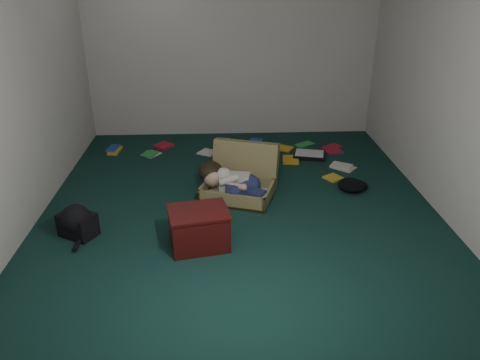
{
  "coord_description": "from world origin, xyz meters",
  "views": [
    {
      "loc": [
        -0.2,
        -4.33,
        2.3
      ],
      "look_at": [
        0.0,
        -0.15,
        0.35
      ],
      "focal_mm": 35.0,
      "sensor_mm": 36.0,
      "label": 1
    }
  ],
  "objects": [
    {
      "name": "floor",
      "position": [
        0.0,
        0.0,
        0.0
      ],
      "size": [
        4.5,
        4.5,
        0.0
      ],
      "primitive_type": "plane",
      "color": "#11302A",
      "rests_on": "ground"
    },
    {
      "name": "person",
      "position": [
        -0.07,
        0.12,
        0.2
      ],
      "size": [
        0.73,
        0.55,
        0.33
      ],
      "rotation": [
        0.0,
        0.0,
        -0.32
      ],
      "color": "beige",
      "rests_on": "suitcase"
    },
    {
      "name": "wall_right",
      "position": [
        2.0,
        0.0,
        1.3
      ],
      "size": [
        0.0,
        4.5,
        4.5
      ],
      "primitive_type": "plane",
      "rotation": [
        1.57,
        0.0,
        -1.57
      ],
      "color": "silver",
      "rests_on": "ground"
    },
    {
      "name": "wall_left",
      "position": [
        -2.0,
        0.0,
        1.3
      ],
      "size": [
        0.0,
        4.5,
        4.5
      ],
      "primitive_type": "plane",
      "rotation": [
        1.57,
        0.0,
        1.57
      ],
      "color": "silver",
      "rests_on": "ground"
    },
    {
      "name": "suitcase",
      "position": [
        0.03,
        0.28,
        0.16
      ],
      "size": [
        0.91,
        0.9,
        0.53
      ],
      "rotation": [
        0.0,
        0.0,
        -0.32
      ],
      "color": "olive",
      "rests_on": "floor"
    },
    {
      "name": "paper_tray",
      "position": [
        0.97,
        1.27,
        0.03
      ],
      "size": [
        0.46,
        0.39,
        0.06
      ],
      "rotation": [
        0.0,
        0.0,
        -0.24
      ],
      "color": "black",
      "rests_on": "floor"
    },
    {
      "name": "book_scatter",
      "position": [
        0.36,
        1.36,
        0.01
      ],
      "size": [
        3.18,
        1.75,
        0.02
      ],
      "color": "gold",
      "rests_on": "floor"
    },
    {
      "name": "backpack",
      "position": [
        -1.51,
        -0.54,
        0.12
      ],
      "size": [
        0.51,
        0.48,
        0.24
      ],
      "primitive_type": null,
      "rotation": [
        0.0,
        0.0,
        -0.52
      ],
      "color": "black",
      "rests_on": "floor"
    },
    {
      "name": "wall_front",
      "position": [
        0.0,
        -2.25,
        1.3
      ],
      "size": [
        4.5,
        0.0,
        4.5
      ],
      "primitive_type": "plane",
      "rotation": [
        -1.57,
        0.0,
        0.0
      ],
      "color": "silver",
      "rests_on": "ground"
    },
    {
      "name": "clothing_pile",
      "position": [
        1.27,
        0.37,
        0.06
      ],
      "size": [
        0.48,
        0.43,
        0.13
      ],
      "primitive_type": null,
      "rotation": [
        0.0,
        0.0,
        0.28
      ],
      "color": "black",
      "rests_on": "floor"
    },
    {
      "name": "maroon_bin",
      "position": [
        -0.39,
        -0.77,
        0.18
      ],
      "size": [
        0.58,
        0.5,
        0.35
      ],
      "rotation": [
        0.0,
        0.0,
        0.2
      ],
      "color": "#400D0D",
      "rests_on": "floor"
    },
    {
      "name": "wall_back",
      "position": [
        0.0,
        2.25,
        1.3
      ],
      "size": [
        4.5,
        0.0,
        4.5
      ],
      "primitive_type": "plane",
      "rotation": [
        1.57,
        0.0,
        0.0
      ],
      "color": "silver",
      "rests_on": "ground"
    }
  ]
}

